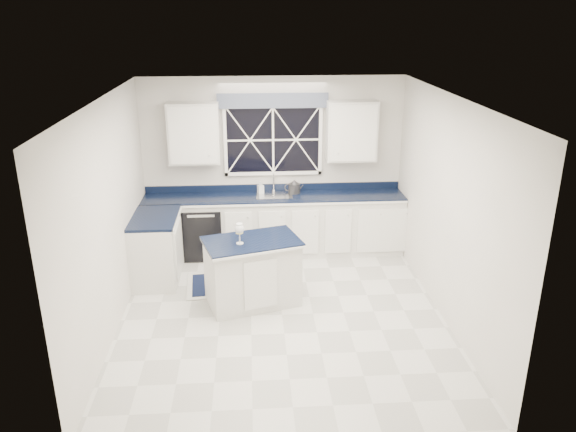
{
  "coord_description": "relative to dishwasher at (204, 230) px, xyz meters",
  "views": [
    {
      "loc": [
        -0.36,
        -6.19,
        3.62
      ],
      "look_at": [
        0.1,
        0.4,
        1.18
      ],
      "focal_mm": 35.0,
      "sensor_mm": 36.0,
      "label": 1
    }
  ],
  "objects": [
    {
      "name": "kettle",
      "position": [
        1.41,
        0.12,
        0.63
      ],
      "size": [
        0.29,
        0.22,
        0.21
      ],
      "rotation": [
        0.0,
        0.0,
        -0.25
      ],
      "color": "#323235",
      "rests_on": "countertop"
    },
    {
      "name": "rug",
      "position": [
        0.5,
        -1.06,
        -0.4
      ],
      "size": [
        1.4,
        0.92,
        0.02
      ],
      "rotation": [
        0.0,
        0.0,
        0.08
      ],
      "color": "#B9B9B4",
      "rests_on": "ground"
    },
    {
      "name": "back_wall",
      "position": [
        1.1,
        0.3,
        0.94
      ],
      "size": [
        4.0,
        0.1,
        2.7
      ],
      "primitive_type": "cube",
      "color": "silver",
      "rests_on": "ground"
    },
    {
      "name": "countertop",
      "position": [
        1.1,
        0.0,
        0.51
      ],
      "size": [
        3.98,
        0.64,
        0.04
      ],
      "primitive_type": "cube",
      "color": "black",
      "rests_on": "base_cabinets"
    },
    {
      "name": "soap_bottle",
      "position": [
        0.9,
        0.15,
        0.62
      ],
      "size": [
        0.11,
        0.11,
        0.19
      ],
      "primitive_type": "imported",
      "rotation": [
        0.0,
        0.0,
        0.37
      ],
      "color": "silver",
      "rests_on": "countertop"
    },
    {
      "name": "island",
      "position": [
        0.74,
        -1.6,
        0.03
      ],
      "size": [
        1.34,
        1.02,
        0.88
      ],
      "rotation": [
        0.0,
        0.0,
        0.29
      ],
      "color": "silver",
      "rests_on": "ground"
    },
    {
      "name": "window",
      "position": [
        1.1,
        0.25,
        1.42
      ],
      "size": [
        1.65,
        0.09,
        1.26
      ],
      "color": "black",
      "rests_on": "ground"
    },
    {
      "name": "faucet",
      "position": [
        1.1,
        0.19,
        0.69
      ],
      "size": [
        0.05,
        0.2,
        0.3
      ],
      "color": "silver",
      "rests_on": "countertop"
    },
    {
      "name": "dishwasher",
      "position": [
        0.0,
        0.0,
        0.0
      ],
      "size": [
        0.6,
        0.58,
        0.82
      ],
      "primitive_type": "cube",
      "color": "black",
      "rests_on": "ground"
    },
    {
      "name": "ground",
      "position": [
        1.1,
        -1.95,
        -0.41
      ],
      "size": [
        4.5,
        4.5,
        0.0
      ],
      "primitive_type": "plane",
      "color": "silver",
      "rests_on": "ground"
    },
    {
      "name": "upper_cabinets",
      "position": [
        1.1,
        0.13,
        1.49
      ],
      "size": [
        3.1,
        0.34,
        0.9
      ],
      "color": "silver",
      "rests_on": "ground"
    },
    {
      "name": "wine_glass",
      "position": [
        0.59,
        -1.7,
        0.66
      ],
      "size": [
        0.11,
        0.11,
        0.27
      ],
      "color": "silver",
      "rests_on": "island"
    },
    {
      "name": "base_cabinets",
      "position": [
        0.77,
        -0.17,
        0.04
      ],
      "size": [
        3.99,
        1.6,
        0.9
      ],
      "color": "silver",
      "rests_on": "ground"
    }
  ]
}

